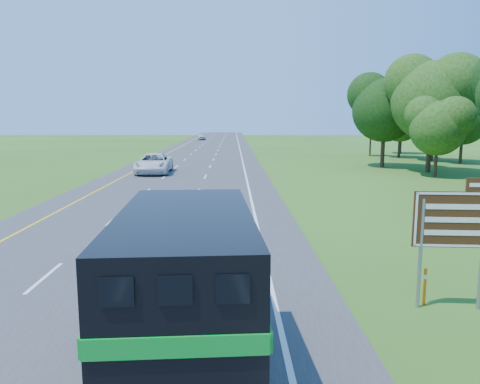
{
  "coord_description": "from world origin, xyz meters",
  "views": [
    {
      "loc": [
        4.34,
        -3.72,
        5.15
      ],
      "look_at": [
        4.67,
        18.66,
        1.66
      ],
      "focal_mm": 35.0,
      "sensor_mm": 36.0,
      "label": 1
    }
  ],
  "objects_px": {
    "white_suv": "(154,163)",
    "exit_sign": "(455,225)",
    "far_car": "(202,137)",
    "horse_truck": "(188,284)"
  },
  "relations": [
    {
      "from": "white_suv",
      "to": "exit_sign",
      "type": "height_order",
      "value": "exit_sign"
    },
    {
      "from": "white_suv",
      "to": "far_car",
      "type": "relative_size",
      "value": 1.43
    },
    {
      "from": "horse_truck",
      "to": "exit_sign",
      "type": "xyz_separation_m",
      "value": [
        6.87,
        3.14,
        0.48
      ]
    },
    {
      "from": "horse_truck",
      "to": "exit_sign",
      "type": "height_order",
      "value": "exit_sign"
    },
    {
      "from": "horse_truck",
      "to": "white_suv",
      "type": "bearing_deg",
      "value": 97.4
    },
    {
      "from": "far_car",
      "to": "horse_truck",
      "type": "bearing_deg",
      "value": -91.14
    },
    {
      "from": "horse_truck",
      "to": "exit_sign",
      "type": "bearing_deg",
      "value": 21.37
    },
    {
      "from": "horse_truck",
      "to": "far_car",
      "type": "height_order",
      "value": "horse_truck"
    },
    {
      "from": "white_suv",
      "to": "exit_sign",
      "type": "xyz_separation_m",
      "value": [
        13.5,
        -32.38,
        1.37
      ]
    },
    {
      "from": "far_car",
      "to": "white_suv",
      "type": "bearing_deg",
      "value": -94.6
    }
  ]
}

